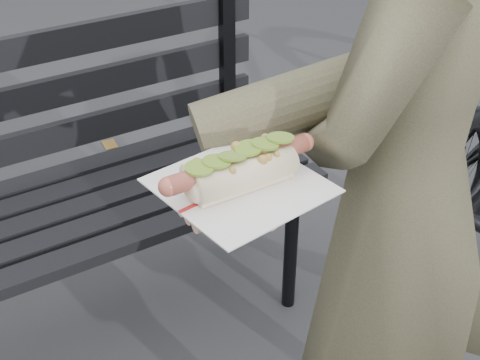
% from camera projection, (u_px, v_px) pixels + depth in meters
% --- Properties ---
extents(park_bench, '(1.50, 0.44, 0.88)m').
position_uv_depth(park_bench, '(16.00, 193.00, 1.67)').
color(park_bench, black).
rests_on(park_bench, ground).
extents(person, '(0.68, 0.57, 1.59)m').
position_uv_depth(person, '(402.00, 198.00, 1.18)').
color(person, '#42412C').
rests_on(person, ground).
extents(held_hotdog, '(0.62, 0.30, 0.20)m').
position_uv_depth(held_hotdog, '(331.00, 105.00, 0.95)').
color(held_hotdog, '#42412C').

